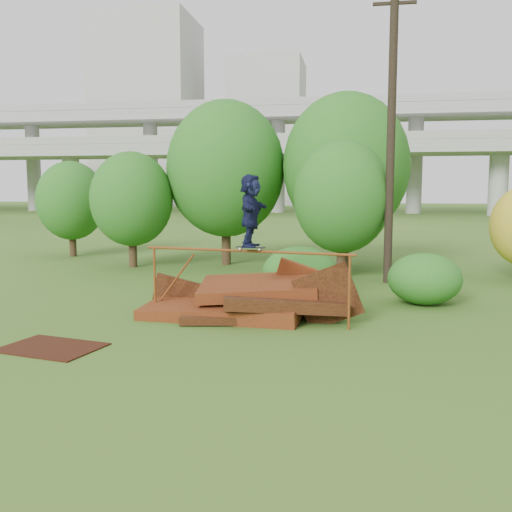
% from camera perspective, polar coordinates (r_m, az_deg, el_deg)
% --- Properties ---
extents(ground, '(240.00, 240.00, 0.00)m').
position_cam_1_polar(ground, '(11.89, 2.17, -8.89)').
color(ground, '#2D5116').
rests_on(ground, ground).
extents(scrap_pile, '(5.64, 2.88, 1.82)m').
position_cam_1_polar(scrap_pile, '(14.48, -0.82, -4.54)').
color(scrap_pile, '#3E1D0B').
rests_on(scrap_pile, ground).
extents(grind_rail, '(5.23, 0.94, 1.75)m').
position_cam_1_polar(grind_rail, '(13.68, -1.00, -0.79)').
color(grind_rail, brown).
rests_on(grind_rail, ground).
extents(skateboard, '(0.71, 0.30, 0.07)m').
position_cam_1_polar(skateboard, '(13.59, -0.54, 0.86)').
color(skateboard, black).
rests_on(skateboard, grind_rail).
extents(skater, '(0.55, 1.61, 1.73)m').
position_cam_1_polar(skater, '(13.53, -0.54, 4.56)').
color(skater, '#131637').
rests_on(skater, skateboard).
extents(flat_plate, '(2.15, 1.73, 0.03)m').
position_cam_1_polar(flat_plate, '(12.35, -19.77, -8.61)').
color(flat_plate, black).
rests_on(flat_plate, ground).
extents(tree_0, '(3.34, 3.34, 4.71)m').
position_cam_1_polar(tree_0, '(23.78, -12.34, 5.57)').
color(tree_0, black).
rests_on(tree_0, ground).
extents(tree_1, '(4.93, 4.93, 6.86)m').
position_cam_1_polar(tree_1, '(24.06, -3.04, 8.68)').
color(tree_1, black).
rests_on(tree_1, ground).
extents(tree_2, '(3.49, 3.49, 4.92)m').
position_cam_1_polar(tree_2, '(20.67, 8.63, 5.84)').
color(tree_2, black).
rests_on(tree_2, ground).
extents(tree_3, '(5.05, 5.05, 7.01)m').
position_cam_1_polar(tree_3, '(23.31, 8.97, 8.87)').
color(tree_3, black).
rests_on(tree_3, ground).
extents(tree_6, '(3.22, 3.22, 4.50)m').
position_cam_1_polar(tree_6, '(28.33, -17.99, 5.28)').
color(tree_6, black).
rests_on(tree_6, ground).
extents(shrub_left, '(2.21, 2.04, 1.53)m').
position_cam_1_polar(shrub_left, '(16.72, 4.40, -1.66)').
color(shrub_left, '#1C5717').
rests_on(shrub_left, ground).
extents(shrub_right, '(2.03, 1.86, 1.44)m').
position_cam_1_polar(shrub_right, '(16.47, 16.51, -2.21)').
color(shrub_right, '#1C5717').
rests_on(shrub_right, ground).
extents(utility_pole, '(1.40, 0.28, 9.99)m').
position_cam_1_polar(utility_pole, '(19.93, 13.36, 11.94)').
color(utility_pole, black).
rests_on(utility_pole, ground).
extents(freeway_overpass, '(160.00, 15.00, 13.70)m').
position_cam_1_polar(freeway_overpass, '(74.62, 8.88, 12.13)').
color(freeway_overpass, gray).
rests_on(freeway_overpass, ground).
extents(building_left, '(18.00, 16.00, 35.00)m').
position_cam_1_polar(building_left, '(114.35, -10.72, 13.81)').
color(building_left, '#9E9E99').
rests_on(building_left, ground).
extents(building_right, '(14.00, 14.00, 28.00)m').
position_cam_1_polar(building_right, '(115.20, 1.13, 12.12)').
color(building_right, '#9E9E99').
rests_on(building_right, ground).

